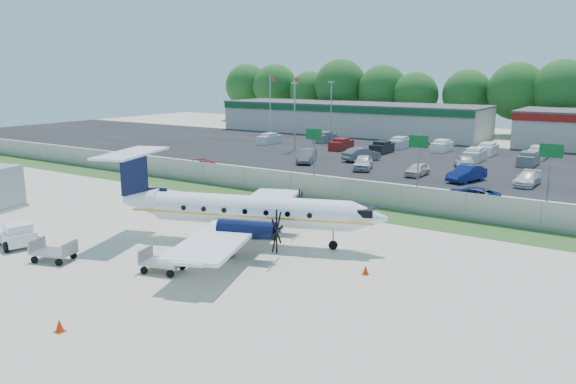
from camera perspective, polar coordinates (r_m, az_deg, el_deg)
The scene contains 31 objects.
ground at distance 34.67m, azimuth -5.49°, elevation -5.46°, with size 170.00×170.00×0.00m, color beige.
grass_verge at distance 44.29m, azimuth 4.28°, elevation -1.54°, with size 170.00×4.00×0.02m, color #2D561E.
access_road at distance 50.38m, azimuth 8.16°, elevation 0.04°, with size 170.00×8.00×0.02m, color black.
parking_lot at distance 69.68m, azimuth 15.60°, elevation 3.04°, with size 170.00×32.00×0.02m, color black.
perimeter_fence at distance 45.79m, azimuth 5.52°, elevation 0.16°, with size 120.00×0.06×1.99m.
building_west at distance 98.76m, azimuth 6.31°, elevation 7.48°, with size 46.40×12.40×5.24m.
sign_left at distance 56.91m, azimuth 2.65°, elevation 5.20°, with size 1.80×0.26×5.00m.
sign_mid at distance 52.19m, azimuth 13.11°, elevation 4.27°, with size 1.80×0.26×5.00m.
sign_right at distance 49.52m, azimuth 25.12°, elevation 3.04°, with size 1.80×0.26×5.00m.
flagpole_west at distance 98.76m, azimuth -1.79°, elevation 9.30°, with size 1.06×0.12×10.00m.
flagpole_east at distance 95.97m, azimuth 0.69°, elevation 9.22°, with size 1.06×0.12×10.00m.
light_pole_nw at distance 75.82m, azimuth 0.69°, elevation 8.16°, with size 0.90×0.35×9.09m.
light_pole_sw at distance 84.40m, azimuth 4.40°, elevation 8.52°, with size 0.90×0.35×9.09m.
tree_line at distance 102.35m, azimuth 21.54°, elevation 5.40°, with size 112.00×6.00×14.00m, color #195218, non-canonical shape.
aircraft at distance 34.61m, azimuth -4.32°, elevation -1.85°, with size 17.72×17.26×5.44m.
pushback_tug at distance 38.01m, azimuth -25.83°, elevation -3.95°, with size 3.08×2.59×1.48m.
baggage_cart_near at distance 30.71m, azimuth -12.58°, elevation -6.95°, with size 2.53×1.86×1.19m.
baggage_cart_far at distance 34.29m, azimuth -22.72°, elevation -5.59°, with size 2.59×1.99×1.20m.
cone_nose at distance 30.01m, azimuth 7.89°, elevation -7.86°, with size 0.35×0.35×0.50m.
cone_port_wing at distance 25.36m, azimuth -22.20°, elevation -12.47°, with size 0.39×0.39×0.55m.
cone_starboard_wing at distance 45.83m, azimuth -4.19°, elevation -0.79°, with size 0.34×0.34×0.49m.
road_car_west at distance 59.35m, azimuth -8.03°, elevation 1.85°, with size 1.85×4.54×1.32m, color maroon.
road_car_mid at distance 48.02m, azimuth 17.92°, elevation -1.04°, with size 2.17×4.71×1.31m, color navy.
parked_car_a at distance 65.95m, azimuth 1.91°, elevation 2.98°, with size 1.72×4.93×1.63m, color #595B5E.
parked_car_b at distance 61.83m, azimuth 7.62°, elevation 2.27°, with size 1.87×4.66×1.59m, color silver.
parked_car_c at distance 59.03m, azimuth 12.98°, elevation 1.60°, with size 1.57×3.89×1.33m, color beige.
parked_car_d at distance 57.23m, azimuth 17.64°, elevation 1.02°, with size 1.67×4.78×1.58m, color navy.
parked_car_e at distance 57.09m, azimuth 23.07°, elevation 0.59°, with size 1.82×4.47×1.30m, color silver.
parked_car_f at distance 67.87m, azimuth 7.45°, elevation 3.15°, with size 1.70×4.89×1.61m, color #595B5E.
parked_car_g at distance 64.64m, azimuth 17.47°, elevation 2.25°, with size 1.89×4.70×1.60m, color silver.
far_parking_rows at distance 74.41m, azimuth 16.79°, elevation 3.52°, with size 56.00×10.00×1.60m, color gray, non-canonical shape.
Camera 1 is at (20.86, -25.66, 10.41)m, focal length 35.00 mm.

